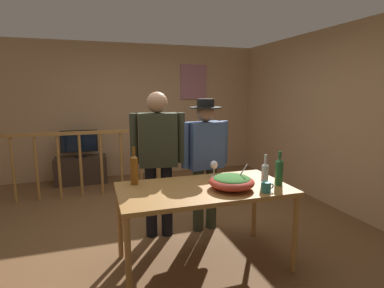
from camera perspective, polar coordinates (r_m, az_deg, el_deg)
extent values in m
plane|color=brown|center=(3.92, -4.74, -15.47)|extent=(7.01, 7.01, 0.00)
cube|color=tan|center=(6.21, -10.67, 6.14)|extent=(5.06, 0.10, 2.57)
cube|color=tan|center=(5.41, 19.99, 5.17)|extent=(0.10, 4.04, 2.57)
cube|color=#9F636D|center=(6.41, 0.26, 11.47)|extent=(0.55, 0.03, 0.70)
cylinder|color=#9E6B33|center=(5.29, -30.32, -4.31)|extent=(0.04, 0.04, 1.00)
cylinder|color=#9E6B33|center=(5.23, -26.93, -4.17)|extent=(0.04, 0.04, 1.00)
cylinder|color=#9E6B33|center=(5.19, -23.48, -4.02)|extent=(0.04, 0.04, 1.00)
cylinder|color=#9E6B33|center=(5.17, -19.99, -3.85)|extent=(0.04, 0.04, 1.00)
cylinder|color=#9E6B33|center=(5.16, -16.47, -3.66)|extent=(0.04, 0.04, 1.00)
cylinder|color=#9E6B33|center=(5.18, -12.97, -3.46)|extent=(0.04, 0.04, 1.00)
cylinder|color=#9E6B33|center=(5.21, -9.51, -3.25)|extent=(0.04, 0.04, 1.00)
cylinder|color=#9E6B33|center=(5.27, -6.10, -3.04)|extent=(0.04, 0.04, 1.00)
cube|color=#9E6B33|center=(5.07, -20.34, 1.94)|extent=(2.61, 0.07, 0.05)
cube|color=#9E6B33|center=(5.26, -6.11, -2.51)|extent=(0.10, 0.10, 1.10)
cube|color=#38281E|center=(5.98, -19.92, -4.56)|extent=(0.90, 0.40, 0.49)
cube|color=black|center=(5.92, -20.07, -2.19)|extent=(0.20, 0.12, 0.02)
cylinder|color=black|center=(5.91, -20.10, -1.72)|extent=(0.03, 0.03, 0.08)
cube|color=black|center=(5.84, -20.24, 0.50)|extent=(0.63, 0.06, 0.39)
cube|color=black|center=(5.81, -20.25, 0.45)|extent=(0.58, 0.01, 0.35)
cube|color=#9E6B33|center=(2.91, 2.26, -8.38)|extent=(1.60, 0.83, 0.04)
cylinder|color=#9E6B33|center=(2.58, -11.77, -20.76)|extent=(0.05, 0.05, 0.75)
cylinder|color=#9E6B33|center=(3.09, 18.62, -15.63)|extent=(0.05, 0.05, 0.75)
cylinder|color=#9E6B33|center=(3.25, -13.29, -14.07)|extent=(0.05, 0.05, 0.75)
cylinder|color=#9E6B33|center=(3.67, 11.51, -11.14)|extent=(0.05, 0.05, 0.75)
ellipsoid|color=#CC3D2D|center=(2.86, 7.39, -7.05)|extent=(0.42, 0.42, 0.13)
ellipsoid|color=#38702D|center=(2.85, 7.41, -6.39)|extent=(0.34, 0.34, 0.06)
cylinder|color=silver|center=(2.88, 8.93, -5.78)|extent=(0.15, 0.01, 0.21)
cylinder|color=silver|center=(3.24, 4.09, -6.04)|extent=(0.07, 0.07, 0.01)
cylinder|color=silver|center=(3.23, 4.10, -5.24)|extent=(0.01, 0.01, 0.09)
ellipsoid|color=silver|center=(3.21, 4.12, -3.86)|extent=(0.08, 0.08, 0.09)
cylinder|color=#1E5628|center=(3.05, 15.88, -5.27)|extent=(0.07, 0.07, 0.23)
cone|color=#1E5628|center=(3.02, 16.00, -2.87)|extent=(0.07, 0.07, 0.03)
cylinder|color=#1E5628|center=(3.01, 16.04, -1.96)|extent=(0.03, 0.03, 0.07)
cylinder|color=brown|center=(3.00, -10.68, -4.99)|extent=(0.07, 0.07, 0.26)
cone|color=brown|center=(2.96, -10.78, -2.24)|extent=(0.07, 0.07, 0.03)
cylinder|color=brown|center=(2.95, -10.81, -1.23)|extent=(0.03, 0.03, 0.07)
cylinder|color=silver|center=(2.97, 13.38, -5.83)|extent=(0.07, 0.07, 0.20)
cone|color=silver|center=(2.94, 13.48, -3.65)|extent=(0.07, 0.07, 0.03)
cylinder|color=silver|center=(2.93, 13.52, -2.66)|extent=(0.02, 0.02, 0.08)
cylinder|color=teal|center=(2.83, 13.59, -7.80)|extent=(0.09, 0.09, 0.09)
torus|color=teal|center=(2.85, 14.56, -7.57)|extent=(0.05, 0.01, 0.05)
cylinder|color=black|center=(3.63, -4.72, -10.44)|extent=(0.13, 0.13, 0.84)
cylinder|color=black|center=(3.62, -7.61, -10.54)|extent=(0.13, 0.13, 0.84)
cube|color=#2D3323|center=(3.44, -6.39, 0.80)|extent=(0.45, 0.28, 0.60)
cylinder|color=#2D3323|center=(3.46, -2.07, 1.16)|extent=(0.09, 0.09, 0.57)
cylinder|color=#2D3323|center=(3.43, -10.74, 0.92)|extent=(0.09, 0.09, 0.57)
sphere|color=#A37556|center=(3.39, -6.52, 7.70)|extent=(0.23, 0.23, 0.23)
cylinder|color=#2D3323|center=(3.82, 3.59, -9.88)|extent=(0.13, 0.13, 0.77)
cylinder|color=#2D3323|center=(3.74, 1.17, -10.31)|extent=(0.13, 0.13, 0.77)
cube|color=#3D5684|center=(3.60, 2.47, -0.19)|extent=(0.45, 0.28, 0.55)
cylinder|color=#3D5684|center=(3.73, 5.98, 0.34)|extent=(0.09, 0.09, 0.52)
cylinder|color=#3D5684|center=(3.48, -1.29, -0.31)|extent=(0.09, 0.09, 0.52)
sphere|color=#A37556|center=(3.56, 2.52, 5.85)|extent=(0.21, 0.21, 0.21)
cylinder|color=black|center=(3.55, 2.52, 6.79)|extent=(0.37, 0.37, 0.01)
cylinder|color=black|center=(3.55, 2.53, 7.59)|extent=(0.20, 0.20, 0.10)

